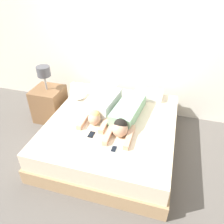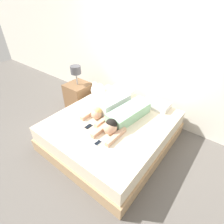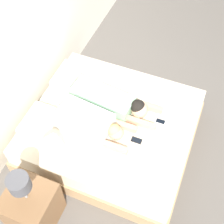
# 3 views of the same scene
# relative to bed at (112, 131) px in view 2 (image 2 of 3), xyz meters

# --- Properties ---
(ground_plane) EXTENTS (12.00, 12.00, 0.00)m
(ground_plane) POSITION_rel_bed_xyz_m (0.00, 0.00, -0.24)
(ground_plane) COLOR #5B5651
(wall_back) EXTENTS (12.00, 0.06, 2.60)m
(wall_back) POSITION_rel_bed_xyz_m (0.00, 1.16, 1.06)
(wall_back) COLOR silver
(wall_back) RESTS_ON ground_plane
(bed) EXTENTS (1.84, 2.02, 0.49)m
(bed) POSITION_rel_bed_xyz_m (0.00, 0.00, 0.00)
(bed) COLOR tan
(bed) RESTS_ON ground_plane
(pillow_head_left) EXTENTS (0.47, 0.28, 0.11)m
(pillow_head_left) POSITION_rel_bed_xyz_m (-0.40, 0.81, 0.30)
(pillow_head_left) COLOR white
(pillow_head_left) RESTS_ON bed
(pillow_head_right) EXTENTS (0.47, 0.28, 0.11)m
(pillow_head_right) POSITION_rel_bed_xyz_m (0.40, 0.81, 0.30)
(pillow_head_right) COLOR white
(pillow_head_right) RESTS_ON bed
(person_left) EXTENTS (0.44, 0.94, 0.23)m
(person_left) POSITION_rel_bed_xyz_m (-0.22, 0.19, 0.36)
(person_left) COLOR silver
(person_left) RESTS_ON bed
(person_right) EXTENTS (0.41, 1.16, 0.24)m
(person_right) POSITION_rel_bed_xyz_m (0.19, 0.07, 0.35)
(person_right) COLOR #8CBF99
(person_right) RESTS_ON bed
(cell_phone_left) EXTENTS (0.07, 0.12, 0.01)m
(cell_phone_left) POSITION_rel_bed_xyz_m (-0.17, -0.38, 0.25)
(cell_phone_left) COLOR black
(cell_phone_left) RESTS_ON bed
(cell_phone_right) EXTENTS (0.07, 0.12, 0.01)m
(cell_phone_right) POSITION_rel_bed_xyz_m (0.19, -0.56, 0.25)
(cell_phone_right) COLOR silver
(cell_phone_right) RESTS_ON bed
(plush_toy) EXTENTS (0.28, 0.28, 0.30)m
(plush_toy) POSITION_rel_bed_xyz_m (-0.70, 0.44, 0.40)
(plush_toy) COLOR white
(plush_toy) RESTS_ON bed
(nightstand) EXTENTS (0.49, 0.49, 1.00)m
(nightstand) POSITION_rel_bed_xyz_m (-1.27, 0.41, 0.09)
(nightstand) COLOR brown
(nightstand) RESTS_ON ground_plane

